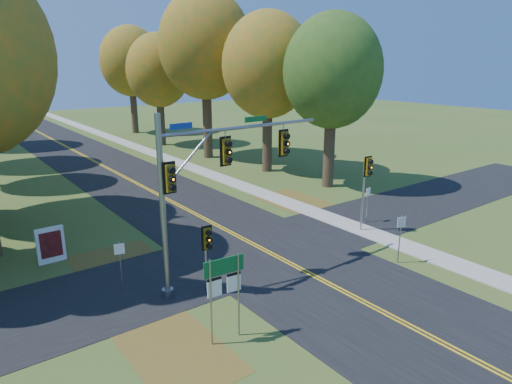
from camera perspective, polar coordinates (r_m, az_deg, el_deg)
ground at (r=22.16m, az=3.97°, el=-8.78°), size 160.00×160.00×0.00m
road_main at (r=22.16m, az=3.97°, el=-8.75°), size 8.00×160.00×0.02m
road_cross at (r=23.57m, az=0.78°, el=-7.14°), size 60.00×6.00×0.02m
centerline_left at (r=22.09m, az=3.77°, el=-8.79°), size 0.10×160.00×0.01m
centerline_right at (r=22.21m, az=4.16°, el=-8.65°), size 0.10×160.00×0.01m
sidewalk_east at (r=26.32m, az=14.31°, el=-5.06°), size 1.60×160.00×0.06m
leaf_patch_w_near at (r=22.33m, az=-16.03°, el=-9.19°), size 4.00×6.00×0.00m
leaf_patch_e at (r=30.58m, az=6.33°, el=-1.71°), size 3.50×8.00×0.00m
leaf_patch_w_far at (r=16.34m, az=-10.05°, el=-18.88°), size 3.00×5.00×0.00m
tree_e_a at (r=34.46m, az=9.54°, el=14.60°), size 7.20×7.20×12.73m
tree_e_b at (r=39.11m, az=1.48°, el=15.49°), size 7.60×7.60×13.33m
tree_e_c at (r=45.22m, az=-6.34°, el=17.72°), size 8.80×8.80×15.79m
tree_e_d at (r=53.04m, az=-12.08°, el=14.60°), size 7.00×7.00×12.32m
tree_e_e at (r=63.33m, az=-15.38°, el=15.44°), size 7.80×7.80×13.74m
traffic_mast at (r=18.69m, az=-6.13°, el=2.04°), size 8.22×0.78×7.46m
east_signal_pole at (r=25.63m, az=13.68°, el=2.08°), size 0.50×0.58×4.35m
ped_signal_pole at (r=18.72m, az=-6.17°, el=-6.37°), size 0.46×0.54×2.94m
route_sign_cluster at (r=15.54m, az=-3.98°, el=-11.11°), size 1.46×0.20×3.14m
info_kiosk at (r=23.90m, az=-24.28°, el=-6.06°), size 1.27×0.20×1.76m
reg_sign_e_north at (r=27.72m, az=13.80°, el=-0.75°), size 0.42×0.09×2.18m
reg_sign_e_south at (r=22.48m, az=17.63°, el=-4.64°), size 0.45×0.17×2.40m
reg_sign_w at (r=19.72m, az=-16.63°, el=-7.89°), size 0.41×0.15×2.22m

